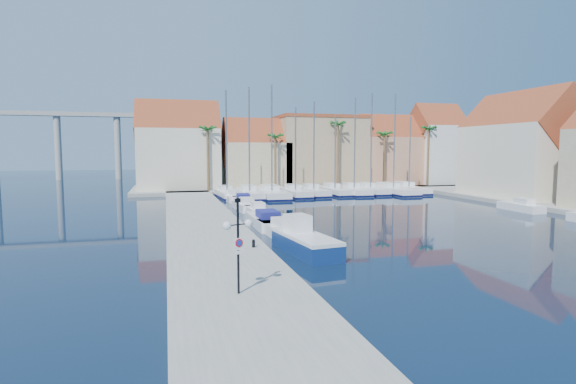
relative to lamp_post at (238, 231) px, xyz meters
name	(u,v)px	position (x,y,z in m)	size (l,w,h in m)	color
ground	(377,259)	(9.14, 5.72, -3.11)	(260.00, 260.00, 0.00)	black
quay_west	(204,225)	(0.14, 19.22, -2.86)	(6.00, 77.00, 0.50)	gray
shore_north	(302,187)	(19.14, 53.72, -2.86)	(54.00, 16.00, 0.50)	gray
lamp_post	(238,231)	(0.00, 0.00, 0.00)	(1.29, 0.69, 3.97)	black
bollard	(254,243)	(2.26, 8.51, -2.37)	(0.19, 0.19, 0.47)	black
fishing_boat	(304,241)	(5.49, 8.49, -2.36)	(2.92, 6.60, 2.23)	navy
motorboat_west_0	(283,229)	(5.56, 14.02, -2.60)	(2.75, 7.13, 1.40)	white
motorboat_west_1	(266,220)	(5.30, 18.67, -2.60)	(2.31, 7.20, 1.40)	white
motorboat_west_2	(257,211)	(5.66, 24.52, -2.60)	(1.72, 5.07, 1.40)	white
motorboat_west_3	(246,205)	(5.32, 28.97, -2.60)	(2.06, 5.65, 1.40)	white
motorboat_west_4	(243,201)	(5.74, 33.26, -2.60)	(2.67, 6.64, 1.40)	white
motorboat_west_5	(234,196)	(5.50, 38.77, -2.60)	(2.46, 7.21, 1.40)	white
motorboat_east_1	(521,206)	(33.14, 20.70, -2.60)	(1.86, 5.31, 1.40)	white
sailboat_0	(226,193)	(4.97, 41.90, -2.45)	(2.78, 8.42, 14.14)	white
sailboat_1	(249,193)	(7.94, 41.39, -2.50)	(3.05, 10.39, 14.57)	white
sailboat_2	(271,193)	(10.93, 41.18, -2.52)	(3.66, 12.17, 14.95)	white
sailboat_3	(294,192)	(14.32, 41.47, -2.52)	(2.63, 9.55, 12.11)	white
sailboat_4	(312,191)	(17.06, 41.74, -2.50)	(2.52, 9.01, 12.98)	white
sailboat_5	(333,191)	(20.38, 42.21, -2.53)	(2.79, 9.36, 11.28)	white
sailboat_6	(353,190)	(23.27, 41.91, -2.50)	(3.34, 10.01, 13.70)	white
sailboat_7	(369,189)	(25.86, 42.08, -2.48)	(2.63, 9.31, 14.48)	white
sailboat_8	(391,190)	(28.96, 41.11, -2.52)	(3.32, 11.48, 14.34)	white
sailboat_9	(407,189)	(32.09, 42.00, -2.54)	(3.70, 10.78, 11.31)	white
building_0	(178,149)	(-0.86, 52.72, 3.42)	(12.30, 9.00, 13.50)	beige
building_1	(256,157)	(11.14, 52.72, 2.19)	(10.30, 8.00, 11.00)	tan
building_2	(319,151)	(22.14, 53.72, 3.15)	(14.20, 10.20, 11.50)	tan
building_3	(386,153)	(34.14, 52.72, 2.75)	(10.30, 8.00, 12.00)	tan
building_4	(436,147)	(43.14, 51.72, 3.86)	(8.30, 8.00, 14.00)	white
building_6	(521,149)	(41.14, 29.72, 3.42)	(9.00, 14.30, 13.50)	beige
palm_0	(208,131)	(3.14, 47.72, 5.97)	(2.60, 2.60, 10.15)	brown
palm_1	(275,138)	(13.14, 47.72, 5.03)	(2.60, 2.60, 9.15)	brown
palm_2	(338,126)	(23.14, 47.72, 6.91)	(2.60, 2.60, 11.15)	brown
palm_3	(385,136)	(31.14, 47.72, 5.50)	(2.60, 2.60, 9.65)	brown
palm_4	(429,131)	(39.14, 47.72, 6.44)	(2.60, 2.60, 10.65)	brown
viaduct	(31,131)	(-29.93, 87.72, 7.14)	(48.00, 2.20, 14.45)	#9E9E99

